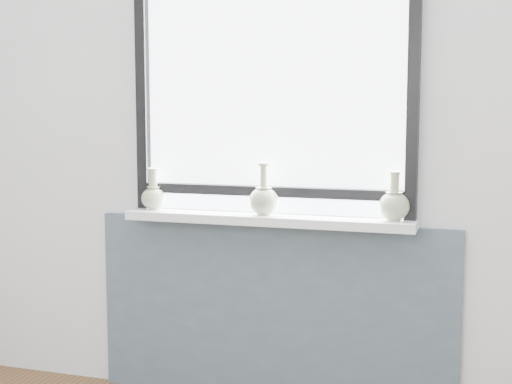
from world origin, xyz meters
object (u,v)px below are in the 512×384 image
(windowsill, at_px, (267,219))
(vase_b, at_px, (264,199))
(vase_a, at_px, (153,196))
(vase_c, at_px, (394,204))

(windowsill, relative_size, vase_b, 5.67)
(windowsill, distance_m, vase_a, 0.57)
(vase_a, height_order, vase_c, vase_c)
(vase_a, xyz_separation_m, vase_c, (1.12, -0.00, 0.00))
(vase_b, bearing_deg, windowsill, 13.61)
(vase_a, relative_size, vase_c, 0.94)
(windowsill, relative_size, vase_a, 6.77)
(vase_a, height_order, vase_b, vase_b)
(vase_a, distance_m, vase_b, 0.55)
(windowsill, height_order, vase_b, vase_b)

